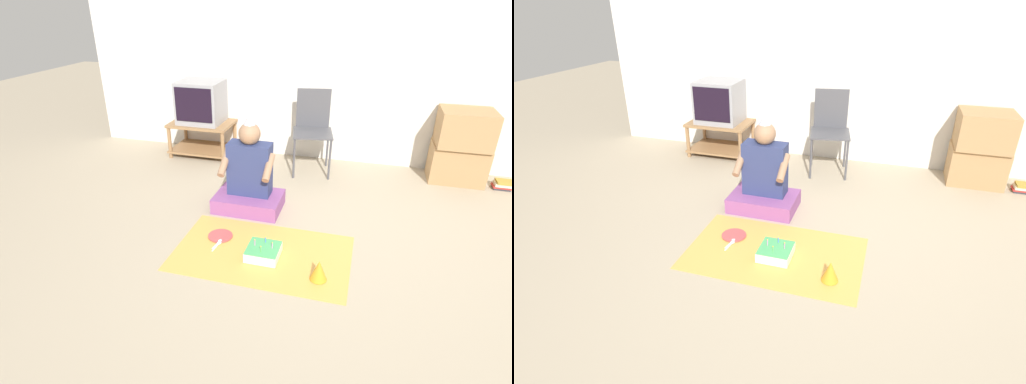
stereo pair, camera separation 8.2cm
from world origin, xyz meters
The scene contains 14 objects.
ground_plane centered at (0.00, 0.00, 0.00)m, with size 16.00×16.00×0.00m, color tan.
wall_back centered at (0.00, 2.21, 1.27)m, with size 6.40×0.06×2.55m.
tv_stand centered at (-1.70, 1.93, 0.25)m, with size 0.74×0.51×0.41m.
tv centered at (-1.70, 1.94, 0.65)m, with size 0.50×0.46×0.49m.
folding_chair centered at (-0.34, 1.82, 0.51)m, with size 0.48×0.49×0.89m.
cardboard_box_stack centered at (1.19, 1.93, 0.39)m, with size 0.55×0.45×0.76m.
book_pile centered at (1.64, 1.83, 0.05)m, with size 0.18×0.14×0.09m.
person_seated centered at (-0.75, 0.75, 0.28)m, with size 0.61×0.42×0.89m.
party_cloth centered at (-0.44, 0.06, 0.00)m, with size 1.35×0.84×0.01m.
birthday_cake centered at (-0.42, 0.02, 0.05)m, with size 0.25×0.25×0.14m.
party_hat_blue centered at (0.02, -0.14, 0.08)m, with size 0.12×0.12×0.15m.
paper_plate centered at (-0.83, 0.19, 0.01)m, with size 0.20×0.20×0.01m.
plastic_spoon_near centered at (-0.81, 0.10, 0.01)m, with size 0.05×0.14×0.01m.
plastic_spoon_far centered at (-0.80, 0.07, 0.01)m, with size 0.04×0.15×0.01m.
Camera 1 is at (0.21, -2.41, 1.81)m, focal length 28.00 mm.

